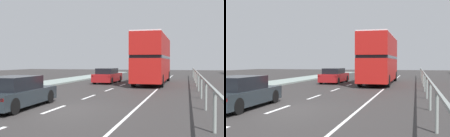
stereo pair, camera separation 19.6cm
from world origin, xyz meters
The scene contains 6 objects.
ground_plane centered at (0.00, 0.00, -0.05)m, with size 74.01×120.00×0.10m, color #312E2E.
lane_paint_markings centered at (1.95, 8.81, 0.00)m, with size 3.40×46.00×0.01m.
bridge_side_railing centered at (6.09, 9.00, 0.99)m, with size 0.10×42.00×1.22m.
double_decker_bus_red centered at (2.35, 15.01, 2.33)m, with size 2.51×10.48×4.36m.
hatchback_car_near centered at (-1.81, -0.11, 0.66)m, with size 2.03×4.56×1.37m.
sedan_car_ahead centered at (-1.88, 14.75, 0.67)m, with size 1.79×4.61×1.39m.
Camera 2 is at (5.53, -10.66, 1.98)m, focal length 45.18 mm.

